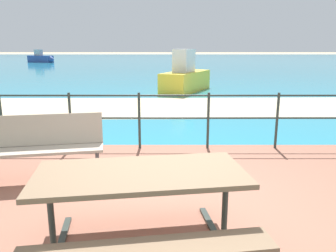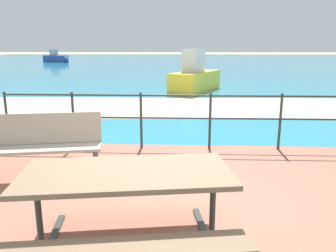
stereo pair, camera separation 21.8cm
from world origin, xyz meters
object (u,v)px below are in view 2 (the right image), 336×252
object	(u,v)px
picnic_table	(127,191)
park_bench	(40,140)
boat_near	(196,78)
boat_mid	(56,58)

from	to	relation	value
picnic_table	park_bench	distance (m)	2.20
boat_near	boat_mid	xyz separation A→B (m)	(-15.92, 26.57, -0.05)
picnic_table	boat_mid	distance (m)	40.68
picnic_table	boat_mid	size ratio (longest dim) A/B	0.48
boat_mid	park_bench	bearing A→B (deg)	-44.60
park_bench	boat_near	distance (m)	9.91
boat_mid	boat_near	bearing A→B (deg)	-34.13
picnic_table	park_bench	bearing A→B (deg)	122.17
boat_mid	picnic_table	bearing A→B (deg)	-43.54
picnic_table	boat_mid	xyz separation A→B (m)	(-14.93, 37.84, -0.16)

